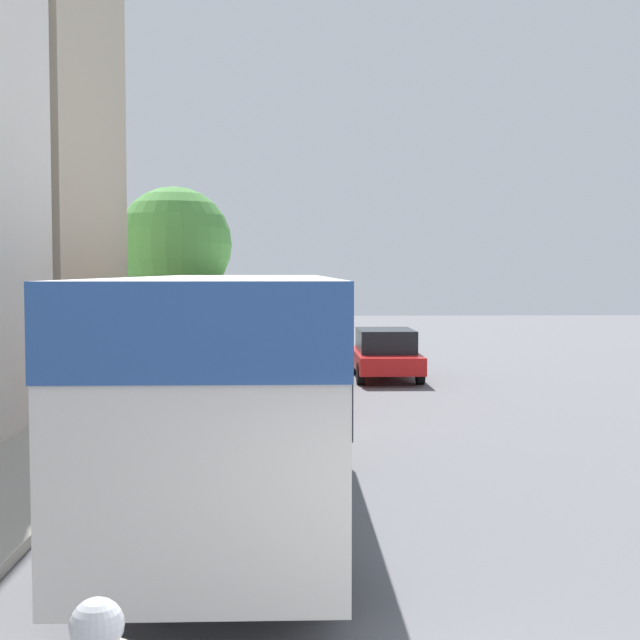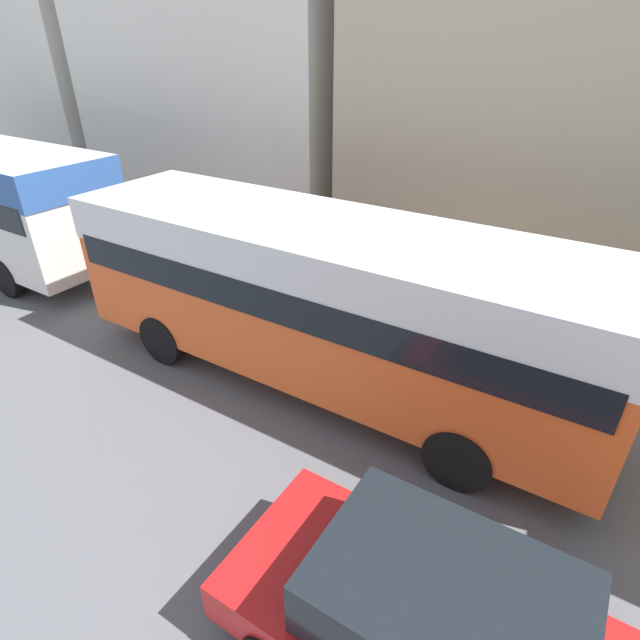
{
  "view_description": "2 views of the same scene",
  "coord_description": "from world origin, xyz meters",
  "px_view_note": "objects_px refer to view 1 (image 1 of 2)",
  "views": [
    {
      "loc": [
        -0.93,
        -4.68,
        3.27
      ],
      "look_at": [
        -0.09,
        20.21,
        1.89
      ],
      "focal_mm": 50.0,
      "sensor_mm": 36.0,
      "label": 1
    },
    {
      "loc": [
        4.8,
        22.52,
        5.64
      ],
      "look_at": [
        -0.79,
        19.01,
        1.86
      ],
      "focal_mm": 28.0,
      "sensor_mm": 36.0,
      "label": 2
    }
  ],
  "objects_px": {
    "bus_following": "(260,321)",
    "bus_third_in_line": "(270,304)",
    "car_crossing": "(385,353)",
    "pedestrian_walking_away": "(172,347)",
    "bus_lead": "(232,362)",
    "pedestrian_near_curb": "(148,363)"
  },
  "relations": [
    {
      "from": "bus_following",
      "to": "bus_third_in_line",
      "type": "height_order",
      "value": "bus_following"
    },
    {
      "from": "pedestrian_near_curb",
      "to": "pedestrian_walking_away",
      "type": "relative_size",
      "value": 1.07
    },
    {
      "from": "car_crossing",
      "to": "bus_lead",
      "type": "bearing_deg",
      "value": 76.26
    },
    {
      "from": "bus_third_in_line",
      "to": "pedestrian_walking_away",
      "type": "xyz_separation_m",
      "value": [
        -2.79,
        -7.9,
        -1.0
      ]
    },
    {
      "from": "bus_lead",
      "to": "pedestrian_walking_away",
      "type": "relative_size",
      "value": 6.22
    },
    {
      "from": "bus_following",
      "to": "bus_third_in_line",
      "type": "bearing_deg",
      "value": 89.95
    },
    {
      "from": "bus_lead",
      "to": "pedestrian_walking_away",
      "type": "bearing_deg",
      "value": 100.49
    },
    {
      "from": "car_crossing",
      "to": "pedestrian_walking_away",
      "type": "xyz_separation_m",
      "value": [
        -6.46,
        0.17,
        0.18
      ]
    },
    {
      "from": "bus_third_in_line",
      "to": "car_crossing",
      "type": "distance_m",
      "value": 8.95
    },
    {
      "from": "bus_lead",
      "to": "bus_following",
      "type": "relative_size",
      "value": 1.03
    },
    {
      "from": "bus_third_in_line",
      "to": "bus_following",
      "type": "bearing_deg",
      "value": -90.05
    },
    {
      "from": "pedestrian_near_curb",
      "to": "pedestrian_walking_away",
      "type": "xyz_separation_m",
      "value": [
        -0.07,
        5.05,
        -0.05
      ]
    },
    {
      "from": "bus_lead",
      "to": "car_crossing",
      "type": "relative_size",
      "value": 2.26
    },
    {
      "from": "bus_following",
      "to": "car_crossing",
      "type": "distance_m",
      "value": 5.26
    },
    {
      "from": "bus_third_in_line",
      "to": "pedestrian_near_curb",
      "type": "height_order",
      "value": "bus_third_in_line"
    },
    {
      "from": "bus_lead",
      "to": "pedestrian_near_curb",
      "type": "xyz_separation_m",
      "value": [
        -2.73,
        10.09,
        -1.06
      ]
    },
    {
      "from": "bus_third_in_line",
      "to": "pedestrian_walking_away",
      "type": "height_order",
      "value": "bus_third_in_line"
    },
    {
      "from": "bus_lead",
      "to": "pedestrian_near_curb",
      "type": "height_order",
      "value": "bus_lead"
    },
    {
      "from": "bus_following",
      "to": "pedestrian_near_curb",
      "type": "bearing_deg",
      "value": -154.36
    },
    {
      "from": "bus_lead",
      "to": "bus_third_in_line",
      "type": "bearing_deg",
      "value": 90.03
    },
    {
      "from": "pedestrian_near_curb",
      "to": "bus_lead",
      "type": "bearing_deg",
      "value": -74.87
    },
    {
      "from": "car_crossing",
      "to": "pedestrian_walking_away",
      "type": "bearing_deg",
      "value": -1.54
    }
  ]
}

